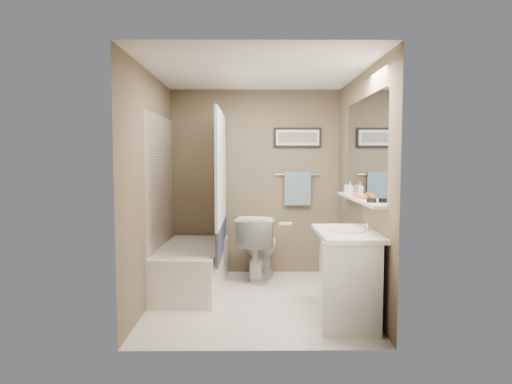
{
  "coord_description": "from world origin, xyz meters",
  "views": [
    {
      "loc": [
        -0.04,
        -4.74,
        1.52
      ],
      "look_at": [
        0.0,
        0.15,
        1.15
      ],
      "focal_mm": 32.0,
      "sensor_mm": 36.0,
      "label": 1
    }
  ],
  "objects_px": {
    "toilet": "(259,246)",
    "glass_jar": "(348,189)",
    "hair_brush_front": "(361,196)",
    "vanity": "(348,278)",
    "candle_bowl_near": "(371,200)",
    "hair_brush_back": "(358,195)",
    "soap_bottle": "(350,188)",
    "bathtub": "(191,268)"
  },
  "relations": [
    {
      "from": "hair_brush_front",
      "to": "glass_jar",
      "type": "distance_m",
      "value": 0.65
    },
    {
      "from": "bathtub",
      "to": "candle_bowl_near",
      "type": "height_order",
      "value": "candle_bowl_near"
    },
    {
      "from": "hair_brush_front",
      "to": "bathtub",
      "type": "bearing_deg",
      "value": 158.28
    },
    {
      "from": "soap_bottle",
      "to": "glass_jar",
      "type": "bearing_deg",
      "value": 90.0
    },
    {
      "from": "hair_brush_front",
      "to": "glass_jar",
      "type": "bearing_deg",
      "value": 90.0
    },
    {
      "from": "hair_brush_front",
      "to": "candle_bowl_near",
      "type": "bearing_deg",
      "value": -90.0
    },
    {
      "from": "vanity",
      "to": "glass_jar",
      "type": "relative_size",
      "value": 9.0
    },
    {
      "from": "toilet",
      "to": "candle_bowl_near",
      "type": "xyz_separation_m",
      "value": [
        0.99,
        -1.57,
        0.72
      ]
    },
    {
      "from": "hair_brush_back",
      "to": "soap_bottle",
      "type": "relative_size",
      "value": 1.58
    },
    {
      "from": "bathtub",
      "to": "candle_bowl_near",
      "type": "distance_m",
      "value": 2.28
    },
    {
      "from": "toilet",
      "to": "glass_jar",
      "type": "bearing_deg",
      "value": 162.93
    },
    {
      "from": "bathtub",
      "to": "hair_brush_front",
      "type": "bearing_deg",
      "value": -18.62
    },
    {
      "from": "hair_brush_back",
      "to": "toilet",
      "type": "bearing_deg",
      "value": 133.48
    },
    {
      "from": "candle_bowl_near",
      "to": "hair_brush_front",
      "type": "xyz_separation_m",
      "value": [
        0.0,
        0.39,
        0.0
      ]
    },
    {
      "from": "toilet",
      "to": "vanity",
      "type": "height_order",
      "value": "toilet"
    },
    {
      "from": "hair_brush_front",
      "to": "glass_jar",
      "type": "xyz_separation_m",
      "value": [
        0.0,
        0.65,
        0.03
      ]
    },
    {
      "from": "toilet",
      "to": "vanity",
      "type": "distance_m",
      "value": 1.68
    },
    {
      "from": "candle_bowl_near",
      "to": "glass_jar",
      "type": "distance_m",
      "value": 1.04
    },
    {
      "from": "candle_bowl_near",
      "to": "soap_bottle",
      "type": "height_order",
      "value": "soap_bottle"
    },
    {
      "from": "hair_brush_front",
      "to": "soap_bottle",
      "type": "distance_m",
      "value": 0.52
    },
    {
      "from": "vanity",
      "to": "hair_brush_back",
      "type": "bearing_deg",
      "value": 73.83
    },
    {
      "from": "vanity",
      "to": "soap_bottle",
      "type": "distance_m",
      "value": 1.15
    },
    {
      "from": "toilet",
      "to": "candle_bowl_near",
      "type": "relative_size",
      "value": 9.12
    },
    {
      "from": "candle_bowl_near",
      "to": "glass_jar",
      "type": "xyz_separation_m",
      "value": [
        0.0,
        1.04,
        0.03
      ]
    },
    {
      "from": "bathtub",
      "to": "soap_bottle",
      "type": "height_order",
      "value": "soap_bottle"
    },
    {
      "from": "toilet",
      "to": "soap_bottle",
      "type": "relative_size",
      "value": 5.89
    },
    {
      "from": "candle_bowl_near",
      "to": "bathtub",
      "type": "bearing_deg",
      "value": 148.32
    },
    {
      "from": "hair_brush_front",
      "to": "hair_brush_back",
      "type": "bearing_deg",
      "value": 90.0
    },
    {
      "from": "toilet",
      "to": "candle_bowl_near",
      "type": "bearing_deg",
      "value": 133.36
    },
    {
      "from": "hair_brush_front",
      "to": "hair_brush_back",
      "type": "relative_size",
      "value": 1.0
    },
    {
      "from": "toilet",
      "to": "soap_bottle",
      "type": "distance_m",
      "value": 1.42
    },
    {
      "from": "glass_jar",
      "to": "hair_brush_front",
      "type": "bearing_deg",
      "value": -90.0
    },
    {
      "from": "bathtub",
      "to": "toilet",
      "type": "xyz_separation_m",
      "value": [
        0.8,
        0.47,
        0.16
      ]
    },
    {
      "from": "toilet",
      "to": "glass_jar",
      "type": "relative_size",
      "value": 8.21
    },
    {
      "from": "hair_brush_back",
      "to": "hair_brush_front",
      "type": "bearing_deg",
      "value": -90.0
    },
    {
      "from": "candle_bowl_near",
      "to": "soap_bottle",
      "type": "xyz_separation_m",
      "value": [
        0.0,
        0.91,
        0.05
      ]
    },
    {
      "from": "vanity",
      "to": "glass_jar",
      "type": "xyz_separation_m",
      "value": [
        0.19,
        0.95,
        0.77
      ]
    },
    {
      "from": "hair_brush_front",
      "to": "hair_brush_back",
      "type": "height_order",
      "value": "same"
    },
    {
      "from": "hair_brush_front",
      "to": "vanity",
      "type": "bearing_deg",
      "value": -121.57
    },
    {
      "from": "vanity",
      "to": "candle_bowl_near",
      "type": "xyz_separation_m",
      "value": [
        0.19,
        -0.09,
        0.73
      ]
    },
    {
      "from": "glass_jar",
      "to": "soap_bottle",
      "type": "xyz_separation_m",
      "value": [
        0.0,
        -0.13,
        0.02
      ]
    },
    {
      "from": "bathtub",
      "to": "hair_brush_front",
      "type": "xyz_separation_m",
      "value": [
        1.79,
        -0.71,
        0.89
      ]
    }
  ]
}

